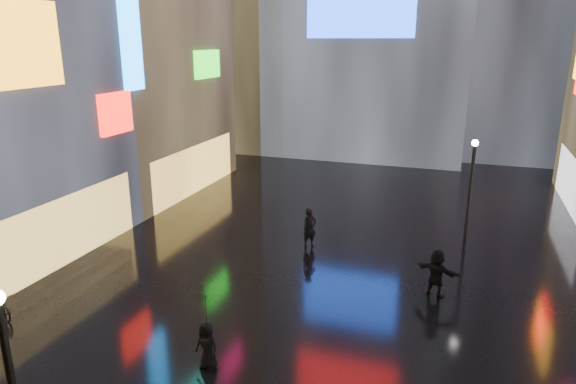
% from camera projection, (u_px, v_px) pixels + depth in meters
% --- Properties ---
extents(ground, '(140.00, 140.00, 0.00)m').
position_uv_depth(ground, '(343.00, 247.00, 24.26)').
color(ground, black).
rests_on(ground, ground).
extents(building_left_far, '(10.28, 12.00, 22.00)m').
position_uv_depth(building_left_far, '(116.00, 13.00, 31.51)').
color(building_left_far, black).
rests_on(building_left_far, ground).
extents(lamp_far, '(0.30, 0.30, 5.20)m').
position_uv_depth(lamp_far, '(470.00, 189.00, 23.22)').
color(lamp_far, black).
rests_on(lamp_far, ground).
extents(pedestrian_4, '(0.83, 0.62, 1.53)m').
position_uv_depth(pedestrian_4, '(207.00, 345.00, 15.19)').
color(pedestrian_4, black).
rests_on(pedestrian_4, ground).
extents(pedestrian_5, '(1.84, 1.17, 1.89)m').
position_uv_depth(pedestrian_5, '(437.00, 273.00, 19.42)').
color(pedestrian_5, black).
rests_on(pedestrian_5, ground).
extents(pedestrian_6, '(0.81, 0.81, 1.90)m').
position_uv_depth(pedestrian_6, '(310.00, 228.00, 24.04)').
color(pedestrian_6, black).
rests_on(pedestrian_6, ground).
extents(umbrella_2, '(1.09, 1.07, 0.91)m').
position_uv_depth(umbrella_2, '(205.00, 308.00, 14.84)').
color(umbrella_2, black).
rests_on(umbrella_2, pedestrian_4).
extents(bicycle, '(1.79, 1.19, 0.89)m').
position_uv_depth(bicycle, '(0.00, 304.00, 18.15)').
color(bicycle, black).
rests_on(bicycle, ground).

